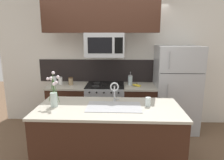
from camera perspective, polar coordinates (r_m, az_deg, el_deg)
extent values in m
plane|color=brown|center=(3.55, -3.01, -19.57)|extent=(10.00, 10.00, 0.00)
cube|color=silver|center=(4.31, 2.38, 4.71)|extent=(5.20, 0.10, 2.60)
cube|color=black|center=(4.29, -1.65, 2.65)|extent=(2.89, 0.01, 0.48)
cube|color=#381E14|center=(4.29, -12.15, -7.51)|extent=(0.76, 0.62, 0.88)
cube|color=#B2AD9E|center=(4.16, -12.43, -1.60)|extent=(0.79, 0.65, 0.03)
cube|color=#381E14|center=(4.17, 7.68, -7.90)|extent=(0.62, 0.62, 0.88)
cube|color=#B2AD9E|center=(4.04, 7.87, -1.84)|extent=(0.65, 0.65, 0.03)
cube|color=#A8AAAF|center=(4.16, -1.91, -7.60)|extent=(0.76, 0.62, 0.91)
cube|color=black|center=(4.02, -1.95, -1.43)|extent=(0.76, 0.62, 0.01)
cylinder|color=black|center=(3.91, -4.77, -1.74)|extent=(0.15, 0.15, 0.01)
cylinder|color=black|center=(3.88, 0.58, -1.80)|extent=(0.15, 0.15, 0.01)
cylinder|color=black|center=(4.17, -4.31, -0.81)|extent=(0.15, 0.15, 0.01)
cylinder|color=black|center=(4.14, 0.70, -0.87)|extent=(0.15, 0.15, 0.01)
cylinder|color=black|center=(3.76, -6.49, -3.54)|extent=(0.03, 0.02, 0.03)
cylinder|color=black|center=(3.74, -4.42, -3.58)|extent=(0.03, 0.02, 0.03)
cylinder|color=black|center=(3.73, -2.32, -3.61)|extent=(0.03, 0.02, 0.03)
cylinder|color=black|center=(3.72, -0.22, -3.64)|extent=(0.03, 0.02, 0.03)
cylinder|color=black|center=(3.72, 1.89, -3.66)|extent=(0.03, 0.02, 0.03)
cube|color=#A8AAAF|center=(3.89, -2.06, 9.98)|extent=(0.74, 0.40, 0.45)
cube|color=black|center=(3.69, -3.48, 9.83)|extent=(0.45, 0.00, 0.29)
cube|color=black|center=(3.68, 1.92, 9.83)|extent=(0.15, 0.00, 0.29)
cube|color=#381E14|center=(3.88, -3.22, 17.74)|extent=(2.14, 0.34, 0.60)
cube|color=#A8AAAF|center=(4.20, 17.72, -2.36)|extent=(0.83, 0.72, 1.70)
cube|color=black|center=(3.78, 19.51, 1.73)|extent=(0.80, 0.00, 0.01)
cylinder|color=#99999E|center=(3.66, 16.11, 5.41)|extent=(0.01, 0.01, 0.31)
cylinder|color=#99999E|center=(3.82, 15.44, -5.79)|extent=(0.01, 0.01, 0.65)
cylinder|color=silver|center=(4.22, -16.11, -0.08)|extent=(0.08, 0.08, 0.18)
cylinder|color=black|center=(4.20, -16.19, 1.25)|extent=(0.08, 0.08, 0.02)
cylinder|color=silver|center=(4.22, -14.53, -0.30)|extent=(0.08, 0.08, 0.14)
cylinder|color=#B2B2B7|center=(4.20, -14.59, 0.73)|extent=(0.08, 0.08, 0.02)
cylinder|color=#997F5B|center=(4.12, -11.67, -0.41)|extent=(0.09, 0.09, 0.14)
cylinder|color=#4C331E|center=(4.10, -11.72, 0.67)|extent=(0.09, 0.09, 0.02)
ellipsoid|color=yellow|center=(3.95, 6.95, -1.52)|extent=(0.17, 0.12, 0.06)
ellipsoid|color=yellow|center=(3.97, 7.01, -1.47)|extent=(0.18, 0.08, 0.05)
ellipsoid|color=yellow|center=(3.96, 7.12, -1.52)|extent=(0.17, 0.04, 0.06)
ellipsoid|color=yellow|center=(3.97, 7.17, -1.47)|extent=(0.18, 0.08, 0.07)
ellipsoid|color=yellow|center=(3.96, 7.27, -1.52)|extent=(0.17, 0.12, 0.06)
cylinder|color=brown|center=(3.96, 7.11, -1.09)|extent=(0.02, 0.02, 0.03)
cylinder|color=silver|center=(4.06, 5.22, -0.14)|extent=(0.09, 0.09, 0.18)
cylinder|color=#A3A3AA|center=(4.04, 5.25, 1.25)|extent=(0.08, 0.08, 0.02)
cylinder|color=#A3A3AA|center=(4.03, 5.26, 1.73)|extent=(0.01, 0.01, 0.05)
sphere|color=#A3A3AA|center=(4.02, 5.27, 2.20)|extent=(0.02, 0.02, 0.02)
cube|color=#381E14|center=(3.02, -0.92, -16.15)|extent=(1.99, 0.89, 0.88)
cube|color=#B2AD9E|center=(2.83, -0.95, -8.03)|extent=(2.02, 0.92, 0.03)
cube|color=#ADAFB5|center=(2.82, 0.55, -7.65)|extent=(0.76, 0.44, 0.01)
cube|color=#ADAFB5|center=(2.86, -3.00, -9.07)|extent=(0.30, 0.33, 0.15)
cube|color=#ADAFB5|center=(2.85, 4.11, -9.17)|extent=(0.30, 0.33, 0.15)
cylinder|color=#B7BABF|center=(3.06, 0.71, -5.87)|extent=(0.04, 0.04, 0.02)
cylinder|color=#B7BABF|center=(3.02, 0.72, -3.71)|extent=(0.02, 0.02, 0.22)
torus|color=#B7BABF|center=(2.94, 0.69, -1.95)|extent=(0.13, 0.02, 0.13)
cylinder|color=#B7BABF|center=(2.90, 0.66, -2.80)|extent=(0.02, 0.02, 0.06)
cube|color=#B7BABF|center=(3.05, 1.37, -5.43)|extent=(0.07, 0.01, 0.01)
cylinder|color=silver|center=(2.87, 10.24, -6.15)|extent=(0.07, 0.07, 0.13)
cylinder|color=silver|center=(2.92, -16.25, -5.41)|extent=(0.10, 0.10, 0.20)
cylinder|color=silver|center=(2.94, -16.17, -6.60)|extent=(0.09, 0.09, 0.06)
cylinder|color=#386B2D|center=(2.92, -17.05, -2.93)|extent=(0.09, 0.04, 0.32)
sphere|color=silver|center=(2.91, -17.90, 0.32)|extent=(0.04, 0.04, 0.04)
cylinder|color=#386B2D|center=(2.88, -15.92, -3.47)|extent=(0.06, 0.01, 0.29)
sphere|color=silver|center=(2.84, -15.64, -0.69)|extent=(0.05, 0.05, 0.05)
cylinder|color=#386B2D|center=(2.92, -16.32, -2.10)|extent=(0.02, 0.08, 0.40)
sphere|color=silver|center=(2.91, -16.45, 1.98)|extent=(0.05, 0.05, 0.05)
cylinder|color=#386B2D|center=(2.90, -16.58, -2.90)|extent=(0.03, 0.03, 0.34)
sphere|color=silver|center=(2.88, -16.97, 0.42)|extent=(0.06, 0.06, 0.06)
cylinder|color=#386B2D|center=(2.87, -15.70, -2.74)|extent=(0.08, 0.01, 0.36)
sphere|color=silver|center=(2.82, -15.19, 0.83)|extent=(0.04, 0.04, 0.04)
cylinder|color=#386B2D|center=(2.89, -16.25, -3.66)|extent=(0.02, 0.02, 0.27)
sphere|color=silver|center=(2.85, -16.31, -1.09)|extent=(0.05, 0.05, 0.05)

